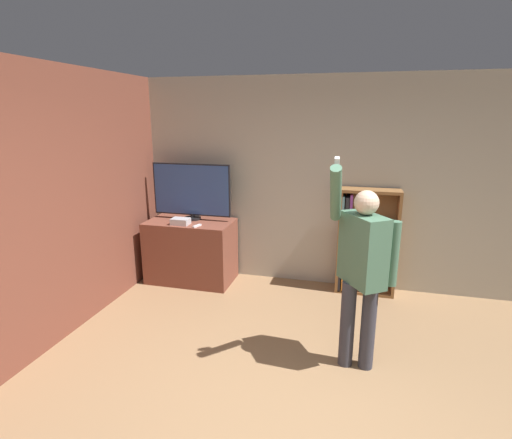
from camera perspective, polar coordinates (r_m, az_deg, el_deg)
name	(u,v)px	position (r m, az deg, el deg)	size (l,w,h in m)	color
wall_back	(330,184)	(5.23, 10.51, 4.97)	(6.94, 0.06, 2.70)	#B2AD9E
wall_side_brick	(87,197)	(4.72, -22.96, 2.98)	(0.06, 4.50, 2.70)	brown
tv_ledge	(191,251)	(5.52, -9.24, -4.44)	(1.14, 0.65, 0.84)	brown
television	(192,191)	(5.40, -9.19, 4.05)	(1.08, 0.22, 0.76)	black
game_console	(180,221)	(5.25, -10.74, -0.27)	(0.23, 0.16, 0.08)	silver
remote_loose	(197,226)	(5.11, -8.44, -0.90)	(0.08, 0.14, 0.02)	white
bookshelf	(361,243)	(5.21, 14.77, -3.23)	(0.73, 0.28, 1.34)	brown
person	(362,265)	(3.53, 14.91, -6.24)	(0.58, 0.55, 1.91)	#383842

